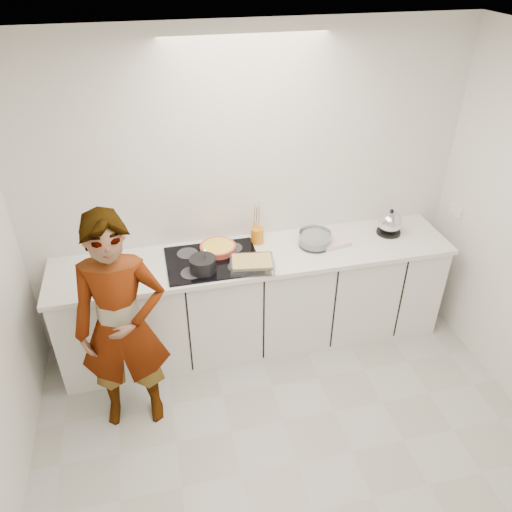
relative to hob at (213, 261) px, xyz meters
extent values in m
cube|color=#B0B0AE|center=(0.35, -1.26, -0.92)|extent=(3.60, 3.20, 0.00)
cube|color=white|center=(0.35, -1.26, 1.68)|extent=(3.60, 3.20, 0.00)
cube|color=silver|center=(0.35, 0.34, 0.38)|extent=(3.60, 0.00, 2.60)
cube|color=white|center=(2.14, 0.07, 0.15)|extent=(0.02, 0.15, 0.09)
cube|color=white|center=(0.35, 0.02, -0.48)|extent=(3.20, 0.58, 0.87)
cube|color=white|center=(0.35, 0.02, -0.03)|extent=(3.24, 0.64, 0.04)
cube|color=black|center=(0.00, 0.00, 0.00)|extent=(0.72, 0.54, 0.01)
cylinder|color=#CA4535|center=(0.06, 0.13, 0.03)|extent=(0.36, 0.36, 0.05)
cylinder|color=yellow|center=(0.06, 0.13, 0.05)|extent=(0.32, 0.32, 0.01)
cylinder|color=black|center=(-0.09, -0.13, 0.06)|extent=(0.24, 0.24, 0.11)
cylinder|color=silver|center=(-0.07, -0.11, 0.11)|extent=(0.02, 0.08, 0.17)
cube|color=silver|center=(0.28, -0.17, 0.04)|extent=(0.36, 0.29, 0.06)
cube|color=#F3CE6E|center=(0.28, -0.17, 0.06)|extent=(0.33, 0.25, 0.02)
cylinder|color=silver|center=(0.85, 0.05, 0.05)|extent=(0.32, 0.32, 0.12)
cylinder|color=white|center=(0.85, 0.05, 0.04)|extent=(0.27, 0.27, 0.06)
cube|color=white|center=(1.02, 0.02, 0.01)|extent=(0.26, 0.21, 0.04)
cylinder|color=black|center=(1.54, 0.09, 0.00)|extent=(0.22, 0.22, 0.02)
sphere|color=silver|center=(1.54, 0.09, 0.10)|extent=(0.21, 0.21, 0.20)
sphere|color=black|center=(1.54, 0.09, 0.21)|extent=(0.04, 0.04, 0.03)
cylinder|color=orange|center=(0.41, 0.20, 0.06)|extent=(0.13, 0.13, 0.13)
imported|color=white|center=(-0.71, -0.56, -0.06)|extent=(0.65, 0.45, 1.71)
camera|label=1|loc=(-0.41, -3.24, 2.17)|focal=35.00mm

